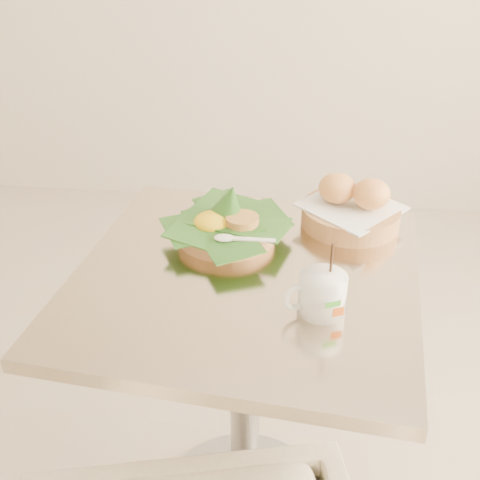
# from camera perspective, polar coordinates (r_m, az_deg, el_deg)

# --- Properties ---
(cafe_table) EXTENTS (0.76, 0.76, 0.75)m
(cafe_table) POSITION_cam_1_polar(r_m,az_deg,el_deg) (1.38, 0.49, -10.77)
(cafe_table) COLOR gray
(cafe_table) RESTS_ON floor
(rice_basket) EXTENTS (0.28, 0.28, 0.14)m
(rice_basket) POSITION_cam_1_polar(r_m,az_deg,el_deg) (1.35, -1.32, 1.66)
(rice_basket) COLOR tan
(rice_basket) RESTS_ON cafe_table
(bread_basket) EXTENTS (0.27, 0.27, 0.12)m
(bread_basket) POSITION_cam_1_polar(r_m,az_deg,el_deg) (1.43, 10.52, 3.00)
(bread_basket) COLOR tan
(bread_basket) RESTS_ON cafe_table
(coffee_mug) EXTENTS (0.12, 0.09, 0.15)m
(coffee_mug) POSITION_cam_1_polar(r_m,az_deg,el_deg) (1.13, 7.70, -5.00)
(coffee_mug) COLOR white
(coffee_mug) RESTS_ON cafe_table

